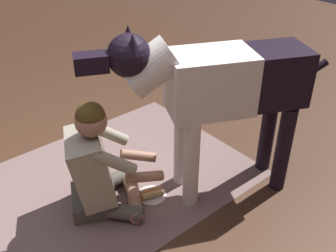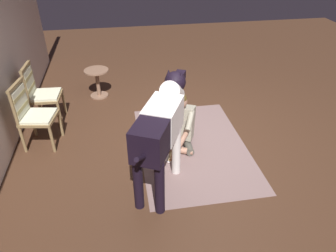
{
  "view_description": "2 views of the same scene",
  "coord_description": "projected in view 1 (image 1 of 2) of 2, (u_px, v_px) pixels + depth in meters",
  "views": [
    {
      "loc": [
        0.89,
        2.12,
        2.04
      ],
      "look_at": [
        -0.51,
        0.45,
        0.66
      ],
      "focal_mm": 42.63,
      "sensor_mm": 36.0,
      "label": 1
    },
    {
      "loc": [
        -3.88,
        0.95,
        2.8
      ],
      "look_at": [
        -0.63,
        0.41,
        0.67
      ],
      "focal_mm": 33.67,
      "sensor_mm": 36.0,
      "label": 2
    }
  ],
  "objects": [
    {
      "name": "ground_plane",
      "position": [
        76.0,
        201.0,
        2.94
      ],
      "size": [
        12.67,
        12.67,
        0.0
      ],
      "primitive_type": "plane",
      "color": "#43291B"
    },
    {
      "name": "area_rug",
      "position": [
        100.0,
        185.0,
        3.09
      ],
      "size": [
        2.32,
        1.55,
        0.01
      ],
      "primitive_type": "cube",
      "color": "#755C59",
      "rests_on": "ground"
    },
    {
      "name": "person_sitting_on_floor",
      "position": [
        98.0,
        167.0,
        2.73
      ],
      "size": [
        0.72,
        0.63,
        0.85
      ],
      "color": "#4E4B41",
      "rests_on": "ground"
    },
    {
      "name": "large_dog",
      "position": [
        218.0,
        88.0,
        2.63
      ],
      "size": [
        1.57,
        0.87,
        1.29
      ],
      "color": "silver",
      "rests_on": "ground"
    },
    {
      "name": "hot_dog_on_plate",
      "position": [
        152.0,
        194.0,
        2.97
      ],
      "size": [
        0.22,
        0.22,
        0.06
      ],
      "color": "silver",
      "rests_on": "ground"
    }
  ]
}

